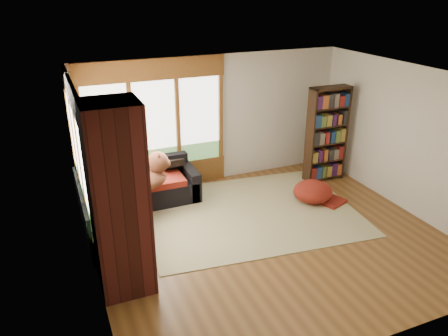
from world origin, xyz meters
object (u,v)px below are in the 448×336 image
object	(u,v)px
area_rug	(250,212)
dog_brindle	(126,185)
brick_chimney	(119,201)
bookshelf	(327,135)
dog_tan	(145,173)
pouf	(313,191)
sectional_sofa	(129,198)

from	to	relation	value
area_rug	dog_brindle	xyz separation A→B (m)	(-2.11, 0.48, 0.72)
brick_chimney	dog_brindle	world-z (taller)	brick_chimney
area_rug	brick_chimney	bearing A→B (deg)	-153.90
bookshelf	dog_brindle	xyz separation A→B (m)	(-4.18, -0.27, -0.26)
brick_chimney	dog_brindle	size ratio (longest dim) A/B	3.29
dog_tan	dog_brindle	world-z (taller)	dog_tan
pouf	dog_tan	bearing A→B (deg)	166.92
brick_chimney	area_rug	xyz separation A→B (m)	(2.46, 1.21, -1.29)
brick_chimney	sectional_sofa	bearing A→B (deg)	77.71
sectional_sofa	dog_brindle	size ratio (longest dim) A/B	2.79
dog_brindle	area_rug	bearing A→B (deg)	-119.92
sectional_sofa	area_rug	bearing A→B (deg)	-18.53
sectional_sofa	bookshelf	xyz separation A→B (m)	(4.09, -0.10, 0.69)
dog_tan	dog_brindle	distance (m)	0.43
dog_brindle	dog_tan	bearing A→B (deg)	-81.49
bookshelf	pouf	world-z (taller)	bookshelf
brick_chimney	dog_brindle	xyz separation A→B (m)	(0.36, 1.68, -0.57)
brick_chimney	sectional_sofa	world-z (taller)	brick_chimney
brick_chimney	bookshelf	size ratio (longest dim) A/B	1.31
area_rug	pouf	xyz separation A→B (m)	(1.30, -0.04, 0.20)
sectional_sofa	bookshelf	world-z (taller)	bookshelf
brick_chimney	sectional_sofa	distance (m)	2.32
sectional_sofa	area_rug	distance (m)	2.21
area_rug	dog_tan	bearing A→B (deg)	159.14
dog_tan	dog_brindle	size ratio (longest dim) A/B	1.38
area_rug	pouf	world-z (taller)	pouf
sectional_sofa	pouf	distance (m)	3.43
area_rug	dog_brindle	world-z (taller)	dog_brindle
bookshelf	pouf	distance (m)	1.35
brick_chimney	pouf	world-z (taller)	brick_chimney
bookshelf	dog_tan	bearing A→B (deg)	-178.71
area_rug	pouf	bearing A→B (deg)	-1.98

